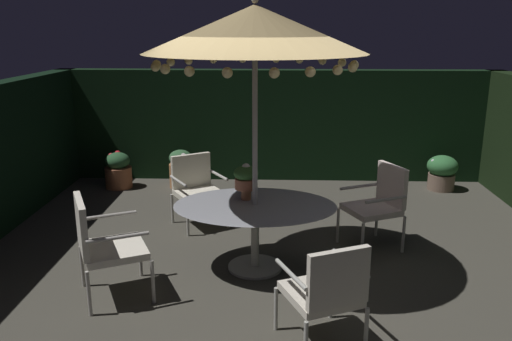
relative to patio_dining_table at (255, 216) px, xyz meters
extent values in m
cube|color=#424037|center=(0.24, -0.12, -0.63)|extent=(7.57, 7.75, 0.02)
cube|color=black|center=(0.24, 3.60, 0.33)|extent=(7.57, 0.30, 1.89)
cylinder|color=#BAB5AA|center=(0.00, 0.00, -0.60)|extent=(0.60, 0.60, 0.03)
cylinder|color=#BAB5AA|center=(0.00, 0.00, -0.26)|extent=(0.09, 0.09, 0.72)
ellipsoid|color=#91939A|center=(0.00, 0.00, 0.12)|extent=(1.76, 1.28, 0.03)
cylinder|color=#B5AFAB|center=(0.00, 0.00, 0.63)|extent=(0.06, 0.06, 2.49)
cone|color=tan|center=(0.00, 0.00, 1.95)|extent=(2.24, 2.24, 0.47)
sphere|color=#B5AFAB|center=(0.00, 0.00, 2.22)|extent=(0.07, 0.07, 0.07)
sphere|color=#F9DB8C|center=(0.99, -0.01, 1.61)|extent=(0.09, 0.09, 0.09)
sphere|color=#F9DB8C|center=(0.91, 0.37, 1.61)|extent=(0.09, 0.09, 0.09)
sphere|color=#F9DB8C|center=(0.73, 0.66, 1.61)|extent=(0.09, 0.09, 0.09)
sphere|color=#F9DB8C|center=(0.48, 0.86, 1.61)|extent=(0.09, 0.09, 0.09)
sphere|color=#F9DB8C|center=(0.21, 0.96, 1.61)|extent=(0.09, 0.09, 0.09)
sphere|color=#F9DB8C|center=(-0.18, 0.97, 1.61)|extent=(0.09, 0.09, 0.09)
sphere|color=#F9DB8C|center=(-0.52, 0.84, 1.61)|extent=(0.09, 0.09, 0.09)
sphere|color=#F9DB8C|center=(-0.77, 0.62, 1.61)|extent=(0.09, 0.09, 0.09)
sphere|color=#F9DB8C|center=(-0.92, 0.36, 1.61)|extent=(0.09, 0.09, 0.09)
sphere|color=#F9DB8C|center=(-0.99, -0.02, 1.61)|extent=(0.09, 0.09, 0.09)
sphere|color=#F9DB8C|center=(-0.93, -0.33, 1.61)|extent=(0.09, 0.09, 0.09)
sphere|color=#F9DB8C|center=(-0.78, -0.61, 1.61)|extent=(0.09, 0.09, 0.09)
sphere|color=#F9DB8C|center=(-0.52, -0.83, 1.61)|extent=(0.09, 0.09, 0.09)
sphere|color=#F9DB8C|center=(-0.19, -0.97, 1.61)|extent=(0.09, 0.09, 0.09)
sphere|color=#F9DB8C|center=(0.20, -0.97, 1.61)|extent=(0.09, 0.09, 0.09)
sphere|color=#F9DB8C|center=(0.50, -0.85, 1.61)|extent=(0.09, 0.09, 0.09)
sphere|color=#F9DB8C|center=(0.75, -0.64, 1.61)|extent=(0.09, 0.09, 0.09)
sphere|color=#F9DB8C|center=(0.92, -0.35, 1.61)|extent=(0.09, 0.09, 0.09)
cylinder|color=#AB6C46|center=(-0.10, 0.16, 0.20)|extent=(0.11, 0.11, 0.12)
cylinder|color=#AF6345|center=(-0.10, 0.16, 0.31)|extent=(0.25, 0.25, 0.11)
ellipsoid|color=#37652E|center=(-0.10, 0.16, 0.43)|extent=(0.27, 0.27, 0.16)
sphere|color=silver|center=(-0.10, 0.16, 0.49)|extent=(0.10, 0.10, 0.10)
cylinder|color=#B7B5AD|center=(-0.40, 1.19, -0.41)|extent=(0.04, 0.04, 0.40)
cylinder|color=#B7B5AD|center=(-0.89, 0.89, -0.41)|extent=(0.04, 0.04, 0.40)
cylinder|color=#B7B5AD|center=(-0.69, 1.65, -0.41)|extent=(0.04, 0.04, 0.40)
cylinder|color=#B7B5AD|center=(-1.18, 1.35, -0.41)|extent=(0.04, 0.04, 0.40)
cube|color=silver|center=(-0.79, 1.27, -0.18)|extent=(0.76, 0.75, 0.07)
cube|color=silver|center=(-0.93, 1.49, 0.09)|extent=(0.50, 0.34, 0.45)
cylinder|color=#B7B5AD|center=(-0.54, 1.42, 0.05)|extent=(0.31, 0.46, 0.04)
cylinder|color=#B7B5AD|center=(-1.04, 1.12, 0.05)|extent=(0.31, 0.46, 0.04)
cylinder|color=#B5AFA7|center=(-1.22, -0.23, -0.39)|extent=(0.04, 0.04, 0.45)
cylinder|color=#B5AFA7|center=(-0.95, -0.79, -0.39)|extent=(0.04, 0.04, 0.45)
cylinder|color=#B5AFA7|center=(-1.75, -0.49, -0.39)|extent=(0.04, 0.04, 0.45)
cylinder|color=#B5AFA7|center=(-1.49, -1.05, -0.39)|extent=(0.04, 0.04, 0.45)
cube|color=silver|center=(-1.35, -0.64, -0.13)|extent=(0.78, 0.79, 0.07)
cube|color=silver|center=(-1.61, -0.76, 0.16)|extent=(0.31, 0.56, 0.52)
cylinder|color=#B5AFA7|center=(-1.48, -0.36, 0.12)|extent=(0.53, 0.27, 0.04)
cylinder|color=#B5AFA7|center=(-1.22, -0.92, 0.12)|extent=(0.53, 0.27, 0.04)
cylinder|color=#B3B3A9|center=(0.23, -1.22, -0.41)|extent=(0.04, 0.04, 0.41)
cylinder|color=#B3B3A9|center=(0.73, -1.00, -0.41)|extent=(0.04, 0.04, 0.41)
cylinder|color=#B3B3A9|center=(0.96, -1.53, -0.41)|extent=(0.04, 0.04, 0.41)
cube|color=beige|center=(0.60, -1.37, -0.17)|extent=(0.72, 0.73, 0.07)
cube|color=beige|center=(0.71, -1.62, 0.10)|extent=(0.51, 0.26, 0.47)
cylinder|color=#B3B3A9|center=(0.35, -1.48, 0.06)|extent=(0.25, 0.52, 0.04)
cylinder|color=#B3B3A9|center=(0.85, -1.26, 0.06)|extent=(0.25, 0.52, 0.04)
cylinder|color=#B7B1AB|center=(1.22, 0.25, -0.39)|extent=(0.04, 0.04, 0.45)
cylinder|color=#B7B1AB|center=(0.99, 0.74, -0.39)|extent=(0.04, 0.04, 0.45)
cylinder|color=#B7B1AB|center=(1.73, 0.48, -0.39)|extent=(0.04, 0.04, 0.45)
cylinder|color=#B7B1AB|center=(1.51, 0.98, -0.39)|extent=(0.04, 0.04, 0.45)
cube|color=beige|center=(1.36, 0.61, -0.13)|extent=(0.73, 0.71, 0.07)
cube|color=beige|center=(1.61, 0.72, 0.15)|extent=(0.27, 0.50, 0.49)
cylinder|color=#B7B1AB|center=(1.48, 0.37, 0.08)|extent=(0.51, 0.26, 0.04)
cylinder|color=#B7B1AB|center=(1.25, 0.86, 0.08)|extent=(0.51, 0.26, 0.04)
cylinder|color=#A8603F|center=(-2.39, 2.93, -0.44)|extent=(0.44, 0.44, 0.35)
ellipsoid|color=#2A552F|center=(-2.39, 2.93, -0.16)|extent=(0.40, 0.40, 0.28)
sphere|color=#C52D3C|center=(-2.28, 2.92, -0.11)|extent=(0.10, 0.10, 0.10)
sphere|color=red|center=(-2.42, 3.09, -0.08)|extent=(0.10, 0.10, 0.10)
sphere|color=red|center=(-2.49, 2.94, -0.07)|extent=(0.08, 0.08, 0.08)
sphere|color=red|center=(-2.38, 2.82, -0.10)|extent=(0.07, 0.07, 0.07)
cylinder|color=#7B6252|center=(2.95, 3.01, -0.48)|extent=(0.43, 0.43, 0.26)
ellipsoid|color=#336F3A|center=(2.95, 3.01, -0.22)|extent=(0.49, 0.49, 0.34)
sphere|color=silver|center=(3.07, 3.04, -0.16)|extent=(0.10, 0.10, 0.10)
sphere|color=beige|center=(2.99, 3.17, -0.21)|extent=(0.09, 0.09, 0.09)
sphere|color=silver|center=(2.87, 3.11, -0.21)|extent=(0.08, 0.08, 0.08)
sphere|color=silver|center=(2.78, 2.97, -0.13)|extent=(0.07, 0.07, 0.07)
sphere|color=silver|center=(2.87, 2.87, -0.16)|extent=(0.07, 0.07, 0.07)
sphere|color=silver|center=(3.02, 2.84, -0.19)|extent=(0.06, 0.06, 0.06)
cylinder|color=#AE6F41|center=(-1.35, 2.99, -0.42)|extent=(0.38, 0.38, 0.40)
ellipsoid|color=#36653B|center=(-1.35, 2.99, -0.11)|extent=(0.38, 0.38, 0.26)
sphere|color=silver|center=(-1.23, 2.96, -0.08)|extent=(0.09, 0.09, 0.09)
sphere|color=beige|center=(-1.28, 3.13, -0.06)|extent=(0.06, 0.06, 0.06)
sphere|color=silver|center=(-1.45, 3.11, -0.10)|extent=(0.10, 0.10, 0.10)
sphere|color=silver|center=(-1.46, 3.00, -0.04)|extent=(0.07, 0.07, 0.07)
sphere|color=silver|center=(-1.43, 2.87, -0.09)|extent=(0.07, 0.07, 0.07)
sphere|color=silver|center=(-1.27, 2.86, -0.05)|extent=(0.09, 0.09, 0.09)
camera|label=1|loc=(0.21, -5.28, 1.97)|focal=36.47mm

